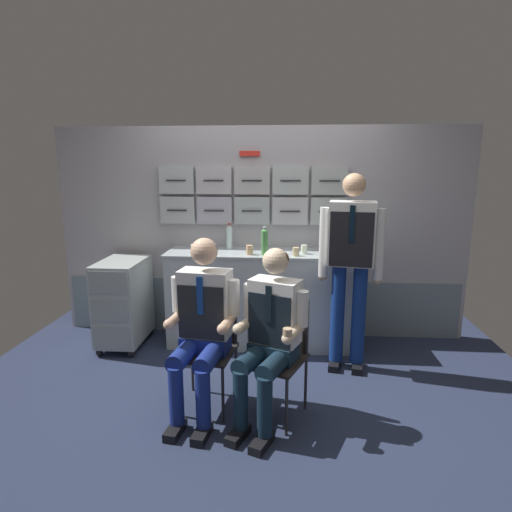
{
  "coord_description": "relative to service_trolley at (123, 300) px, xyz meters",
  "views": [
    {
      "loc": [
        0.3,
        -2.95,
        1.77
      ],
      "look_at": [
        0.04,
        0.35,
        1.06
      ],
      "focal_mm": 29.76,
      "sensor_mm": 36.0,
      "label": 1
    }
  ],
  "objects": [
    {
      "name": "ground",
      "position": [
        1.32,
        -0.92,
        -0.48
      ],
      "size": [
        4.8,
        4.8,
        0.04
      ],
      "primitive_type": "cube",
      "color": "#242C45"
    },
    {
      "name": "galley_bulkhead",
      "position": [
        1.31,
        0.45,
        0.61
      ],
      "size": [
        4.2,
        0.14,
        2.15
      ],
      "color": "#ACA9B0",
      "rests_on": "ground"
    },
    {
      "name": "galley_counter",
      "position": [
        1.35,
        0.17,
        0.01
      ],
      "size": [
        1.86,
        0.53,
        0.94
      ],
      "color": "silver",
      "rests_on": "ground"
    },
    {
      "name": "service_trolley",
      "position": [
        0.0,
        0.0,
        0.0
      ],
      "size": [
        0.4,
        0.65,
        0.86
      ],
      "color": "black",
      "rests_on": "ground"
    },
    {
      "name": "folding_chair_left",
      "position": [
        1.04,
        -0.93,
        0.05
      ],
      "size": [
        0.45,
        0.45,
        0.84
      ],
      "color": "#2D2D33",
      "rests_on": "ground"
    },
    {
      "name": "crew_member_left",
      "position": [
        1.02,
        -1.08,
        0.24
      ],
      "size": [
        0.51,
        0.65,
        1.27
      ],
      "color": "black",
      "rests_on": "ground"
    },
    {
      "name": "folding_chair_center",
      "position": [
        1.56,
        -1.02,
        0.05
      ],
      "size": [
        0.52,
        0.52,
        0.84
      ],
      "color": "#2D2D33",
      "rests_on": "ground"
    },
    {
      "name": "crew_member_center",
      "position": [
        1.5,
        -1.17,
        0.2
      ],
      "size": [
        0.54,
        0.66,
        1.23
      ],
      "color": "black",
      "rests_on": "ground"
    },
    {
      "name": "crew_member_standing",
      "position": [
        2.14,
        -0.32,
        0.56
      ],
      "size": [
        0.53,
        0.31,
        1.71
      ],
      "color": "black",
      "rests_on": "ground"
    },
    {
      "name": "water_bottle_tall",
      "position": [
        1.02,
        0.31,
        0.6
      ],
      "size": [
        0.06,
        0.06,
        0.26
      ],
      "color": "silver",
      "rests_on": "galley_counter"
    },
    {
      "name": "water_bottle_blue_cap",
      "position": [
        1.39,
        0.04,
        0.6
      ],
      "size": [
        0.06,
        0.06,
        0.27
      ],
      "color": "#50994F",
      "rests_on": "galley_counter"
    },
    {
      "name": "water_bottle_clear",
      "position": [
        1.94,
        0.01,
        0.58
      ],
      "size": [
        0.06,
        0.06,
        0.22
      ],
      "color": "#ABD3D9",
      "rests_on": "galley_counter"
    },
    {
      "name": "coffee_cup_white",
      "position": [
        1.25,
        0.04,
        0.52
      ],
      "size": [
        0.07,
        0.07,
        0.09
      ],
      "color": "tan",
      "rests_on": "galley_counter"
    },
    {
      "name": "coffee_cup_spare",
      "position": [
        0.69,
        0.17,
        0.51
      ],
      "size": [
        0.07,
        0.07,
        0.07
      ],
      "color": "silver",
      "rests_on": "galley_counter"
    },
    {
      "name": "espresso_cup_small",
      "position": [
        1.68,
        0.01,
        0.52
      ],
      "size": [
        0.06,
        0.06,
        0.08
      ],
      "color": "tan",
      "rests_on": "galley_counter"
    },
    {
      "name": "paper_cup_blue",
      "position": [
        1.76,
        0.11,
        0.52
      ],
      "size": [
        0.06,
        0.06,
        0.08
      ],
      "color": "silver",
      "rests_on": "galley_counter"
    }
  ]
}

